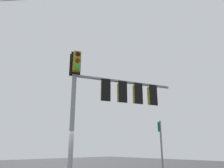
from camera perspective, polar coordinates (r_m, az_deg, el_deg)
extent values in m
cylinder|color=gray|center=(9.41, -10.39, -10.15)|extent=(0.20, 0.20, 5.63)
cylinder|color=gray|center=(10.69, 3.50, 0.52)|extent=(4.81, 1.82, 0.14)
cube|color=olive|center=(10.32, -10.02, 4.60)|extent=(0.38, 0.38, 0.90)
cube|color=black|center=(10.17, -9.79, 4.92)|extent=(0.43, 0.18, 1.04)
cylinder|color=#360503|center=(10.58, -10.15, 5.82)|extent=(0.20, 0.09, 0.20)
cylinder|color=#3C2703|center=(10.47, -10.23, 4.30)|extent=(0.20, 0.09, 0.20)
cylinder|color=green|center=(10.37, -10.31, 2.75)|extent=(0.20, 0.09, 0.20)
cube|color=olive|center=(9.78, -9.18, 5.77)|extent=(0.38, 0.38, 0.90)
cube|color=black|center=(9.93, -9.43, 5.43)|extent=(0.43, 0.18, 1.04)
cylinder|color=#360503|center=(9.75, -8.86, 7.75)|extent=(0.20, 0.09, 0.20)
cylinder|color=#3C2703|center=(9.63, -8.94, 6.12)|extent=(0.20, 0.09, 0.20)
cylinder|color=green|center=(9.52, -9.02, 4.45)|extent=(0.20, 0.09, 0.20)
cube|color=olive|center=(10.12, -1.91, -1.76)|extent=(0.39, 0.39, 0.90)
cube|color=black|center=(9.96, -1.60, -1.53)|extent=(0.42, 0.20, 1.04)
cylinder|color=#360503|center=(10.35, -2.19, -0.37)|extent=(0.20, 0.10, 0.20)
cylinder|color=#3C2703|center=(10.27, -2.21, -1.98)|extent=(0.20, 0.10, 0.20)
cylinder|color=green|center=(10.20, -2.23, -3.61)|extent=(0.20, 0.10, 0.20)
cube|color=olive|center=(10.45, 2.44, -2.22)|extent=(0.38, 0.38, 0.90)
cube|color=black|center=(10.30, 2.85, -2.01)|extent=(0.43, 0.18, 1.04)
cylinder|color=#360503|center=(10.67, 2.03, -0.86)|extent=(0.20, 0.09, 0.20)
cylinder|color=#3C2703|center=(10.59, 2.05, -2.43)|extent=(0.20, 0.09, 0.20)
cylinder|color=green|center=(10.52, 2.07, -4.01)|extent=(0.20, 0.09, 0.20)
cube|color=olive|center=(10.83, 6.51, -2.65)|extent=(0.38, 0.38, 0.90)
cube|color=black|center=(10.69, 6.97, -2.45)|extent=(0.43, 0.18, 1.04)
cylinder|color=#360503|center=(11.05, 6.02, -1.32)|extent=(0.20, 0.09, 0.20)
cylinder|color=#3C2703|center=(10.97, 6.07, -2.84)|extent=(0.20, 0.09, 0.20)
cylinder|color=green|center=(10.91, 6.12, -4.37)|extent=(0.20, 0.09, 0.20)
cube|color=olive|center=(11.27, 10.28, -3.03)|extent=(0.38, 0.38, 0.90)
cube|color=black|center=(11.14, 10.78, -2.84)|extent=(0.43, 0.17, 1.04)
cylinder|color=#360503|center=(11.47, 9.73, -1.74)|extent=(0.20, 0.09, 0.20)
cylinder|color=#3C2703|center=(11.40, 9.80, -3.20)|extent=(0.20, 0.09, 0.20)
cylinder|color=green|center=(11.34, 9.88, -4.68)|extent=(0.20, 0.09, 0.20)
cylinder|color=slate|center=(8.97, 12.98, -18.53)|extent=(0.07, 0.07, 2.87)
cube|color=#0C7238|center=(9.01, 12.25, -10.89)|extent=(0.25, 0.08, 0.37)
cube|color=white|center=(9.02, 12.16, -10.90)|extent=(0.19, 0.05, 0.31)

